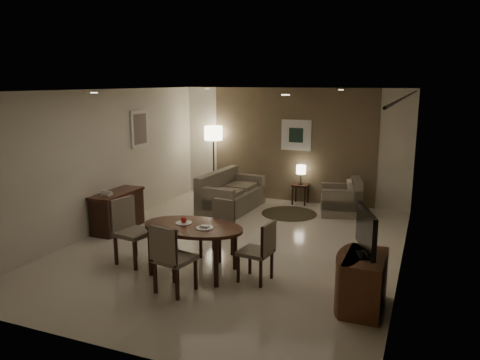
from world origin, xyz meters
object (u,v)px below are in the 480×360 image
at_px(chair_near, 175,258).
at_px(console_desk, 118,211).
at_px(chair_left, 134,232).
at_px(armchair, 341,196).
at_px(sofa, 232,191).
at_px(dining_table, 193,249).
at_px(chair_right, 255,251).
at_px(chair_far, 216,230).
at_px(tv_cabinet, 365,282).
at_px(floor_lamp, 214,161).
at_px(side_table, 300,194).

bearing_deg(chair_near, console_desk, -28.70).
distance_m(chair_left, armchair, 4.79).
xyz_separation_m(chair_near, sofa, (-0.95, 4.16, -0.07)).
bearing_deg(dining_table, chair_right, 4.11).
bearing_deg(chair_far, chair_left, -136.87).
distance_m(chair_near, sofa, 4.27).
bearing_deg(tv_cabinet, console_desk, 162.95).
relative_size(chair_far, floor_lamp, 0.53).
height_order(chair_near, chair_right, chair_near).
xyz_separation_m(tv_cabinet, chair_far, (-2.50, 0.91, 0.12)).
relative_size(console_desk, chair_right, 1.33).
bearing_deg(chair_far, sofa, 116.68).
bearing_deg(side_table, chair_far, -95.79).
relative_size(chair_left, armchair, 1.19).
height_order(chair_far, armchair, chair_far).
bearing_deg(console_desk, chair_far, -13.78).
relative_size(chair_left, floor_lamp, 0.59).
distance_m(console_desk, floor_lamp, 3.31).
relative_size(sofa, floor_lamp, 1.02).
xyz_separation_m(dining_table, chair_right, (0.97, 0.07, 0.08)).
distance_m(tv_cabinet, sofa, 5.02).
distance_m(chair_near, floor_lamp, 5.55).
bearing_deg(sofa, floor_lamp, 44.86).
distance_m(armchair, side_table, 1.16).
distance_m(dining_table, chair_near, 0.69).
distance_m(chair_right, side_table, 4.52).
distance_m(chair_near, chair_right, 1.16).
xyz_separation_m(chair_near, side_table, (0.36, 5.23, -0.25)).
height_order(chair_near, floor_lamp, floor_lamp).
xyz_separation_m(tv_cabinet, chair_near, (-2.47, -0.48, 0.14)).
bearing_deg(chair_far, dining_table, -85.79).
xyz_separation_m(chair_left, sofa, (0.16, 3.52, -0.10)).
bearing_deg(tv_cabinet, chair_far, 159.91).
bearing_deg(chair_left, side_table, -6.88).
bearing_deg(floor_lamp, chair_far, -64.10).
bearing_deg(armchair, chair_near, -30.29).
bearing_deg(chair_right, armchair, 179.58).
bearing_deg(chair_left, armchair, -20.57).
relative_size(chair_far, side_table, 1.96).
height_order(console_desk, chair_left, chair_left).
bearing_deg(chair_left, floor_lamp, 20.50).
height_order(tv_cabinet, side_table, tv_cabinet).
height_order(chair_right, side_table, chair_right).
xyz_separation_m(chair_far, chair_right, (0.92, -0.64, -0.02)).
bearing_deg(sofa, chair_far, -158.47).
bearing_deg(dining_table, tv_cabinet, -4.47).
height_order(tv_cabinet, chair_far, chair_far).
bearing_deg(console_desk, floor_lamp, 80.47).
distance_m(console_desk, armchair, 4.71).
relative_size(chair_left, sofa, 0.58).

